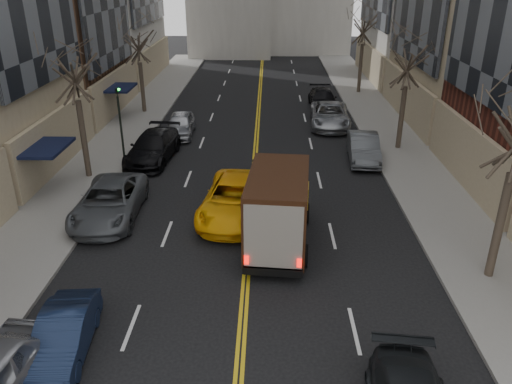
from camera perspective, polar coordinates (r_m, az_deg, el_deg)
sidewalk_left at (r=34.48m, az=-15.17°, el=6.19°), size 4.00×66.00×0.15m
sidewalk_right at (r=34.09m, az=15.44°, el=5.95°), size 4.00×66.00×0.15m
tree_lf_mid at (r=26.50m, az=-20.41°, el=14.80°), size 3.20×3.20×8.91m
tree_lf_far at (r=38.88m, az=-13.44°, el=17.38°), size 3.20×3.20×8.12m
tree_rt_mid at (r=30.81m, az=17.20°, el=15.56°), size 3.20×3.20×8.32m
tree_rt_far at (r=45.31m, az=12.34°, el=19.30°), size 3.20×3.20×9.11m
traffic_signal at (r=28.66m, az=-15.30°, el=8.29°), size 0.29×0.26×4.70m
ups_truck at (r=19.78m, az=2.60°, el=-1.76°), size 2.82×6.11×3.26m
taxi at (r=22.41m, az=-2.43°, el=-0.78°), size 3.35×6.20×1.65m
pedestrian at (r=24.30m, az=0.10°, el=1.68°), size 0.71×0.83×1.94m
parked_lf_b at (r=15.96m, az=-21.14°, el=-15.04°), size 1.70×4.00×1.28m
parked_lf_c at (r=23.18m, az=-16.41°, el=-1.03°), size 2.79×5.74×1.57m
parked_lf_d at (r=29.59m, az=-11.68°, el=5.05°), size 2.75×5.73×1.61m
parked_lf_e at (r=33.86m, az=-8.66°, el=7.64°), size 1.99×4.48×1.50m
parked_rt_a at (r=29.64m, az=12.19°, el=4.97°), size 1.98×4.79×1.54m
parked_rt_b at (r=35.86m, az=8.43°, el=8.67°), size 2.97×5.87×1.59m
parked_rt_c at (r=40.65m, az=7.65°, el=10.49°), size 2.13×5.09×1.47m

